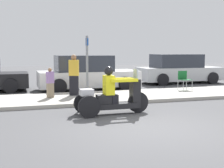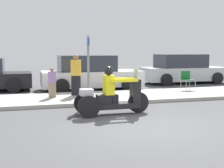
{
  "view_description": "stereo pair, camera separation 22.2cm",
  "coord_description": "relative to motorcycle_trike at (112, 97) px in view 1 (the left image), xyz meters",
  "views": [
    {
      "loc": [
        -3.1,
        -6.69,
        1.85
      ],
      "look_at": [
        -0.42,
        1.78,
        0.88
      ],
      "focal_mm": 50.0,
      "sensor_mm": 36.0,
      "label": 1
    },
    {
      "loc": [
        -2.88,
        -6.75,
        1.85
      ],
      "look_at": [
        -0.42,
        1.78,
        0.88
      ],
      "focal_mm": 50.0,
      "sensor_mm": 36.0,
      "label": 2
    }
  ],
  "objects": [
    {
      "name": "motorcycle_trike",
      "position": [
        0.0,
        0.0,
        0.0
      ],
      "size": [
        2.18,
        0.72,
        1.39
      ],
      "color": "black",
      "rests_on": "ground"
    },
    {
      "name": "parked_car_lot_center",
      "position": [
        0.57,
        5.66,
        0.25
      ],
      "size": [
        4.6,
        2.05,
        1.61
      ],
      "color": "silver",
      "rests_on": "ground"
    },
    {
      "name": "ground_plane",
      "position": [
        0.43,
        -1.78,
        -0.5
      ],
      "size": [
        60.0,
        60.0,
        0.0
      ],
      "primitive_type": "plane",
      "color": "#4C4C4F"
    },
    {
      "name": "spectator_far_back",
      "position": [
        -0.48,
        3.28,
        0.37
      ],
      "size": [
        0.42,
        0.33,
        1.56
      ],
      "color": "black",
      "rests_on": "sidewalk_strip"
    },
    {
      "name": "parked_car_lot_left",
      "position": [
        6.14,
        7.02,
        0.26
      ],
      "size": [
        4.67,
        2.05,
        1.62
      ],
      "color": "silver",
      "rests_on": "ground"
    },
    {
      "name": "folding_chair_curbside",
      "position": [
        4.42,
        3.52,
        0.12
      ],
      "size": [
        0.47,
        0.47,
        0.82
      ],
      "color": "#A5A8AD",
      "rests_on": "sidewalk_strip"
    },
    {
      "name": "sidewalk_strip",
      "position": [
        0.43,
        2.82,
        -0.44
      ],
      "size": [
        28.0,
        2.8,
        0.12
      ],
      "color": "#B2ADA3",
      "rests_on": "ground"
    },
    {
      "name": "street_sign",
      "position": [
        -0.33,
        1.67,
        0.82
      ],
      "size": [
        0.08,
        0.36,
        2.2
      ],
      "color": "gray",
      "rests_on": "sidewalk_strip"
    },
    {
      "name": "spectator_by_tree",
      "position": [
        -1.42,
        2.98,
        0.14
      ],
      "size": [
        0.29,
        0.23,
        1.09
      ],
      "color": "gray",
      "rests_on": "sidewalk_strip"
    }
  ]
}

